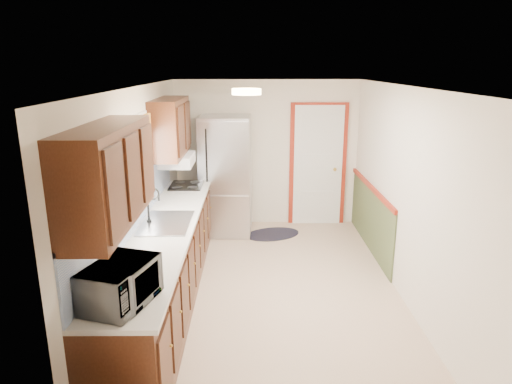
{
  "coord_description": "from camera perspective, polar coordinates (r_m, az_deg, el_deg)",
  "views": [
    {
      "loc": [
        -0.25,
        -4.95,
        2.63
      ],
      "look_at": [
        -0.2,
        0.32,
        1.15
      ],
      "focal_mm": 32.0,
      "sensor_mm": 36.0,
      "label": 1
    }
  ],
  "objects": [
    {
      "name": "rug",
      "position": [
        7.34,
        2.09,
        -5.27
      ],
      "size": [
        1.02,
        0.84,
        0.01
      ],
      "primitive_type": "ellipsoid",
      "rotation": [
        0.0,
        0.0,
        0.35
      ],
      "color": "black",
      "rests_on": "ground"
    },
    {
      "name": "cooktop",
      "position": [
        6.63,
        -8.69,
        0.82
      ],
      "size": [
        0.46,
        0.55,
        0.02
      ],
      "primitive_type": "cube",
      "color": "black",
      "rests_on": "kitchen_run"
    },
    {
      "name": "kitchen_run",
      "position": [
        5.1,
        -11.73,
        -5.58
      ],
      "size": [
        0.63,
        4.0,
        2.2
      ],
      "color": "#36180C",
      "rests_on": "ground"
    },
    {
      "name": "back_wall_trim",
      "position": [
        7.47,
        9.04,
        2.0
      ],
      "size": [
        1.12,
        2.3,
        2.08
      ],
      "color": "maroon",
      "rests_on": "ground"
    },
    {
      "name": "refrigerator",
      "position": [
        7.21,
        -3.78,
        2.05
      ],
      "size": [
        0.81,
        0.8,
        1.87
      ],
      "rotation": [
        0.0,
        0.0,
        -0.04
      ],
      "color": "#B7B7BC",
      "rests_on": "ground"
    },
    {
      "name": "ceiling_fixture",
      "position": [
        4.76,
        -1.2,
        12.43
      ],
      "size": [
        0.3,
        0.3,
        0.06
      ],
      "primitive_type": "cylinder",
      "color": "#FFD88C",
      "rests_on": "room_shell"
    },
    {
      "name": "room_shell",
      "position": [
        5.16,
        2.24,
        -0.43
      ],
      "size": [
        3.2,
        5.2,
        2.52
      ],
      "color": "tan",
      "rests_on": "ground"
    },
    {
      "name": "microwave",
      "position": [
        3.48,
        -16.63,
        -10.47
      ],
      "size": [
        0.47,
        0.64,
        0.38
      ],
      "primitive_type": "imported",
      "rotation": [
        0.0,
        0.0,
        1.27
      ],
      "color": "white",
      "rests_on": "kitchen_run"
    }
  ]
}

